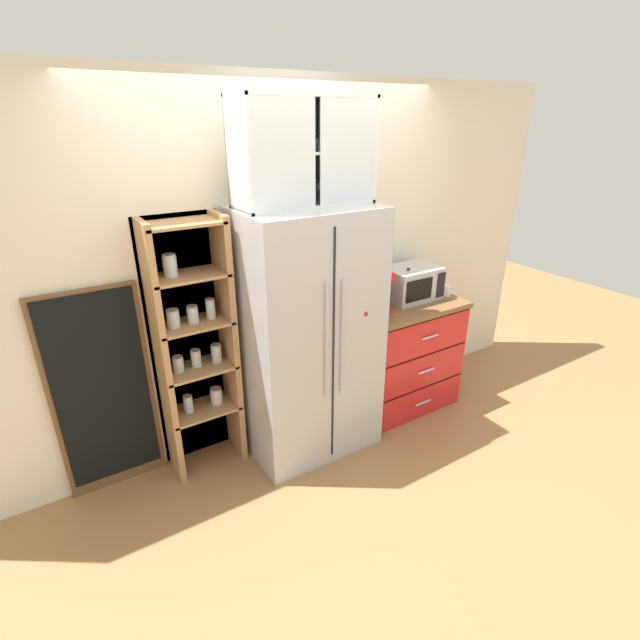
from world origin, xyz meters
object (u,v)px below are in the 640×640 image
Objects in this scene: microwave at (411,283)px; chalkboard_menu at (103,393)px; refrigerator at (308,335)px; bottle_amber at (407,287)px; coffee_maker at (375,290)px; mug_cream at (446,290)px; bottle_green at (409,289)px; mug_charcoal at (409,297)px.

chalkboard_menu is (-2.33, 0.21, -0.36)m from microwave.
microwave is (1.01, 0.08, 0.17)m from refrigerator.
chalkboard_menu reaches higher than bottle_amber.
coffee_maker is 0.32m from bottle_amber.
mug_cream is at bearing -1.33° from refrigerator.
chalkboard_menu reaches higher than mug_cream.
microwave is 0.33m from mug_cream.
chalkboard_menu is at bearing 172.74° from bottle_green.
refrigerator is 6.33× the size of bottle_amber.
chalkboard_menu is at bearing 167.38° from refrigerator.
mug_charcoal is (-0.38, 0.03, 0.01)m from mug_cream.
chalkboard_menu is (-2.25, 0.30, -0.28)m from mug_charcoal.
bottle_green is at bearing -139.72° from microwave.
refrigerator is at bearing -176.26° from coffee_maker.
microwave is 2.37m from chalkboard_menu.
bottle_amber is (-0.38, 0.06, 0.08)m from mug_cream.
mug_charcoal is at bearing -82.73° from bottle_green.
bottle_amber is at bearing 170.82° from mug_cream.
refrigerator is 0.64m from coffee_maker.
mug_cream is (0.30, -0.11, -0.09)m from microwave.
refrigerator reaches higher than microwave.
bottle_amber is (-0.00, 0.04, 0.07)m from mug_charcoal.
bottle_green is 2.29m from chalkboard_menu.
bottle_amber is at bearing -149.41° from microwave.
mug_charcoal is 2.28m from chalkboard_menu.
mug_cream is at bearing -3.90° from mug_charcoal.
coffee_maker reaches higher than bottle_amber.
bottle_amber reaches higher than mug_cream.
microwave is at bearing 30.59° from bottle_amber.
chalkboard_menu reaches higher than coffee_maker.
bottle_amber reaches higher than microwave.
bottle_amber is at bearing 90.00° from bottle_green.
coffee_maker is 0.71m from mug_cream.
mug_cream is at bearing -5.76° from coffee_maker.
mug_charcoal is at bearing -134.18° from microwave.
microwave is at bearing 5.99° from coffee_maker.
bottle_green is at bearing 97.27° from mug_charcoal.
mug_cream is 0.44× the size of bottle_green.
coffee_maker is (-0.40, -0.04, 0.03)m from microwave.
coffee_maker reaches higher than bottle_green.
mug_cream is 0.41× the size of bottle_amber.
bottle_amber is 0.20× the size of chalkboard_menu.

